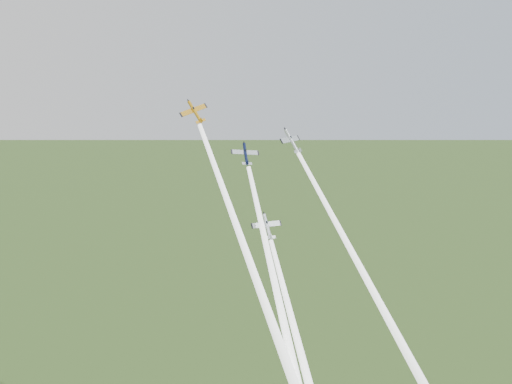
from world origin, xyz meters
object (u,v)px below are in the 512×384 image
at_px(plane_yellow, 195,112).
at_px(plane_silver_right, 292,141).
at_px(plane_navy, 246,154).
at_px(plane_silver_low, 267,226).

bearing_deg(plane_yellow, plane_silver_right, -11.94).
distance_m(plane_navy, plane_silver_low, 16.67).
bearing_deg(plane_silver_right, plane_navy, 165.58).
relative_size(plane_yellow, plane_silver_right, 0.88).
bearing_deg(plane_silver_low, plane_yellow, 137.11).
distance_m(plane_navy, plane_silver_right, 14.07).
bearing_deg(plane_silver_low, plane_silver_right, 43.28).
xyz_separation_m(plane_navy, plane_silver_low, (0.90, -7.59, -14.82)).
relative_size(plane_navy, plane_silver_right, 0.84).
relative_size(plane_yellow, plane_silver_low, 0.96).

